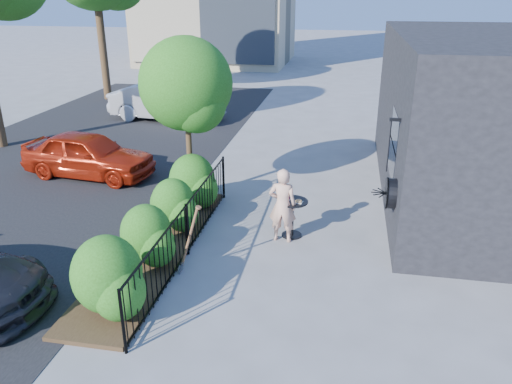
% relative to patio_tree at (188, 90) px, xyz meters
% --- Properties ---
extents(ground, '(120.00, 120.00, 0.00)m').
position_rel_patio_tree_xyz_m(ground, '(2.24, -2.76, -2.76)').
color(ground, gray).
rests_on(ground, ground).
extents(fence, '(0.05, 6.05, 1.10)m').
position_rel_patio_tree_xyz_m(fence, '(0.74, -2.76, -2.20)').
color(fence, black).
rests_on(fence, ground).
extents(planting_bed, '(1.30, 6.00, 0.08)m').
position_rel_patio_tree_xyz_m(planting_bed, '(0.04, -2.76, -2.72)').
color(planting_bed, '#382616').
rests_on(planting_bed, ground).
extents(shrubs, '(1.10, 5.60, 1.24)m').
position_rel_patio_tree_xyz_m(shrubs, '(0.14, -2.66, -2.06)').
color(shrubs, '#235714').
rests_on(shrubs, ground).
extents(patio_tree, '(2.20, 2.20, 3.94)m').
position_rel_patio_tree_xyz_m(patio_tree, '(0.00, 0.00, 0.00)').
color(patio_tree, '#3F2B19').
rests_on(patio_tree, ground).
extents(street, '(9.00, 30.00, 0.01)m').
position_rel_patio_tree_xyz_m(street, '(-4.76, 0.24, -2.76)').
color(street, black).
rests_on(street, ground).
extents(cafe_table, '(0.65, 0.65, 0.88)m').
position_rel_patio_tree_xyz_m(cafe_table, '(2.69, -1.57, -2.19)').
color(cafe_table, black).
rests_on(cafe_table, ground).
extents(woman, '(0.60, 0.41, 1.61)m').
position_rel_patio_tree_xyz_m(woman, '(2.51, -1.81, -1.96)').
color(woman, '#E4AD93').
rests_on(woman, ground).
extents(shovel, '(0.48, 0.19, 1.43)m').
position_rel_patio_tree_xyz_m(shovel, '(0.98, -3.45, -2.14)').
color(shovel, brown).
rests_on(shovel, ground).
extents(car_red, '(3.89, 1.92, 1.28)m').
position_rel_patio_tree_xyz_m(car_red, '(-3.40, 1.10, -2.13)').
color(car_red, '#AA230E').
rests_on(car_red, ground).
extents(car_silver, '(4.68, 2.01, 1.50)m').
position_rel_patio_tree_xyz_m(car_silver, '(-3.49, 7.78, -2.01)').
color(car_silver, silver).
rests_on(car_silver, ground).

